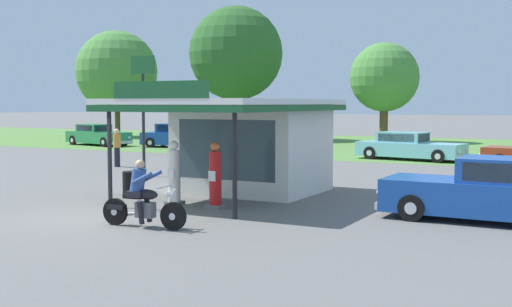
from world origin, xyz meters
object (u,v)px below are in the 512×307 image
object	(u,v)px
gas_pump_offside	(215,178)
parked_car_back_row_right	(98,136)
featured_classic_sedan	(498,193)
gas_pump_nearside	(174,176)
roadside_pole_sign	(143,94)
spare_tire_stack	(132,183)
parked_car_back_row_left	(211,142)
parked_car_back_row_centre_left	(409,147)
parked_car_back_row_centre	(178,137)
bystander_leaning_by_kiosk	(117,147)
motorcycle_with_rider	(142,200)

from	to	relation	value
gas_pump_offside	parked_car_back_row_right	world-z (taller)	gas_pump_offside
parked_car_back_row_right	featured_classic_sedan	bearing A→B (deg)	-32.05
gas_pump_nearside	gas_pump_offside	world-z (taller)	gas_pump_offside
featured_classic_sedan	roadside_pole_sign	world-z (taller)	roadside_pole_sign
parked_car_back_row_right	roadside_pole_sign	bearing A→B (deg)	-43.29
spare_tire_stack	parked_car_back_row_left	bearing A→B (deg)	113.00
parked_car_back_row_centre_left	parked_car_back_row_centre	world-z (taller)	parked_car_back_row_centre
gas_pump_offside	parked_car_back_row_centre_left	xyz separation A→B (m)	(0.70, 17.68, -0.18)
parked_car_back_row_right	bystander_leaning_by_kiosk	size ratio (longest dim) A/B	3.19
motorcycle_with_rider	bystander_leaning_by_kiosk	bearing A→B (deg)	132.13
parked_car_back_row_centre	spare_tire_stack	size ratio (longest dim) A/B	7.13
spare_tire_stack	featured_classic_sedan	bearing A→B (deg)	1.25
gas_pump_nearside	bystander_leaning_by_kiosk	bearing A→B (deg)	137.76
spare_tire_stack	gas_pump_nearside	bearing A→B (deg)	-24.85
featured_classic_sedan	parked_car_back_row_right	world-z (taller)	featured_classic_sedan
parked_car_back_row_right	roadside_pole_sign	size ratio (longest dim) A/B	1.17
gas_pump_offside	motorcycle_with_rider	distance (m)	3.18
gas_pump_nearside	parked_car_back_row_right	size ratio (longest dim) A/B	0.33
gas_pump_nearside	parked_car_back_row_centre_left	size ratio (longest dim) A/B	0.32
roadside_pole_sign	spare_tire_stack	xyz separation A→B (m)	(2.81, -4.25, -2.86)
parked_car_back_row_left	bystander_leaning_by_kiosk	distance (m)	8.11
parked_car_back_row_left	roadside_pole_sign	bearing A→B (deg)	-71.76
parked_car_back_row_left	spare_tire_stack	xyz separation A→B (m)	(6.31, -14.86, -0.34)
parked_car_back_row_right	parked_car_back_row_left	bearing A→B (deg)	-15.57
motorcycle_with_rider	parked_car_back_row_right	bearing A→B (deg)	133.47
parked_car_back_row_centre_left	parked_car_back_row_centre	size ratio (longest dim) A/B	1.11
parked_car_back_row_left	parked_car_back_row_centre	world-z (taller)	parked_car_back_row_left
featured_classic_sedan	parked_car_back_row_right	bearing A→B (deg)	147.95
gas_pump_offside	parked_car_back_row_centre	bearing A→B (deg)	127.07
parked_car_back_row_right	parked_car_back_row_centre_left	world-z (taller)	parked_car_back_row_right
bystander_leaning_by_kiosk	parked_car_back_row_left	bearing A→B (deg)	90.36
roadside_pole_sign	spare_tire_stack	size ratio (longest dim) A/B	6.55
featured_classic_sedan	parked_car_back_row_right	xyz separation A→B (m)	(-28.26, 17.70, -0.06)
motorcycle_with_rider	roadside_pole_sign	world-z (taller)	roadside_pole_sign
bystander_leaning_by_kiosk	featured_classic_sedan	bearing A→B (deg)	-20.76
gas_pump_nearside	roadside_pole_sign	distance (m)	7.87
gas_pump_nearside	parked_car_back_row_left	xyz separation A→B (m)	(-8.72, 15.98, -0.12)
parked_car_back_row_right	bystander_leaning_by_kiosk	bearing A→B (deg)	-45.27
gas_pump_offside	parked_car_back_row_centre_left	world-z (taller)	gas_pump_offside
parked_car_back_row_centre	bystander_leaning_by_kiosk	xyz separation A→B (m)	(5.02, -12.05, 0.21)
parked_car_back_row_left	bystander_leaning_by_kiosk	size ratio (longest dim) A/B	3.21
parked_car_back_row_left	featured_classic_sedan	bearing A→B (deg)	-40.31
bystander_leaning_by_kiosk	roadside_pole_sign	size ratio (longest dim) A/B	0.37
parked_car_back_row_centre_left	spare_tire_stack	distance (m)	17.16
gas_pump_nearside	parked_car_back_row_left	size ratio (longest dim) A/B	0.33
parked_car_back_row_right	parked_car_back_row_centre_left	bearing A→B (deg)	-3.61
gas_pump_nearside	spare_tire_stack	distance (m)	2.70
parked_car_back_row_left	parked_car_back_row_centre	distance (m)	6.34
motorcycle_with_rider	featured_classic_sedan	distance (m)	8.50
parked_car_back_row_left	bystander_leaning_by_kiosk	bearing A→B (deg)	-89.64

